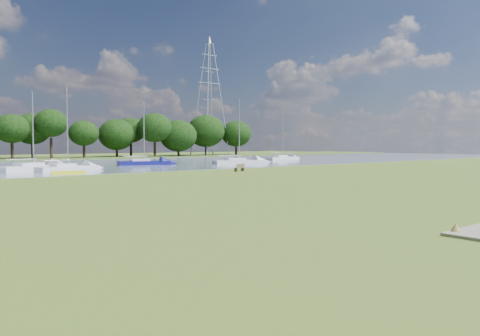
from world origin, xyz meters
TOP-DOWN VIEW (x-y plane):
  - ground at (0.00, 0.00)m, footprint 220.00×220.00m
  - river at (0.00, 42.00)m, footprint 220.00×40.00m
  - riverbank_bench at (14.63, 17.40)m, footprint 1.35×0.65m
  - kayak at (-0.59, 24.00)m, footprint 3.13×1.35m
  - pylon at (49.36, 70.00)m, footprint 6.59×4.62m
  - sailboat_0 at (25.64, 30.80)m, footprint 7.70×4.03m
  - sailboat_1 at (-1.73, 31.04)m, footprint 7.74×4.53m
  - sailboat_2 at (13.73, 36.18)m, footprint 7.01×3.70m
  - sailboat_5 at (41.52, 38.02)m, footprint 6.51×1.86m
  - sailboat_6 at (0.90, 28.53)m, footprint 6.60×3.00m

SIDE VIEW (x-z plane):
  - ground at x=0.00m, z-range 0.00..0.00m
  - river at x=0.00m, z-range -0.05..0.05m
  - kayak at x=-0.59m, z-range 0.05..0.35m
  - riverbank_bench at x=14.63m, z-range 0.00..0.80m
  - sailboat_6 at x=0.90m, z-range -3.78..4.85m
  - sailboat_0 at x=25.64m, z-range -4.05..5.12m
  - sailboat_2 at x=13.73m, z-range -3.67..4.75m
  - sailboat_5 at x=41.52m, z-range -3.67..4.76m
  - sailboat_1 at x=-1.73m, z-range -3.52..4.64m
  - pylon at x=49.36m, z-range 3.70..31.62m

